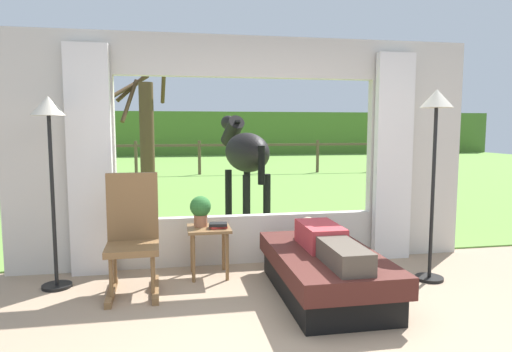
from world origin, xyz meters
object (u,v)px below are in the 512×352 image
at_px(rocking_chair, 133,234).
at_px(book_stack, 218,225).
at_px(floor_lamp_right, 436,127).
at_px(horse, 245,153).
at_px(potted_plant, 200,209).
at_px(side_table, 209,236).
at_px(reclining_person, 327,241).
at_px(pasture_tree, 146,132).
at_px(floor_lamp_left, 50,134).
at_px(recliner_sofa, 325,272).

height_order(rocking_chair, book_stack, rocking_chair).
height_order(floor_lamp_right, horse, floor_lamp_right).
height_order(potted_plant, horse, horse).
bearing_deg(floor_lamp_right, side_table, 166.56).
bearing_deg(reclining_person, pasture_tree, 106.40).
bearing_deg(floor_lamp_left, recliner_sofa, -14.88).
bearing_deg(recliner_sofa, floor_lamp_left, 165.25).
xyz_separation_m(recliner_sofa, rocking_chair, (-1.75, 0.45, 0.33)).
relative_size(book_stack, horse, 0.11).
height_order(recliner_sofa, floor_lamp_left, floor_lamp_left).
bearing_deg(book_stack, pasture_tree, 99.86).
distance_m(recliner_sofa, side_table, 1.27).
bearing_deg(horse, potted_plant, -121.33).
relative_size(side_table, horse, 0.29).
xyz_separation_m(rocking_chair, floor_lamp_right, (2.95, -0.23, 1.01)).
xyz_separation_m(potted_plant, book_stack, (0.17, -0.12, -0.15)).
relative_size(floor_lamp_left, horse, 1.01).
distance_m(reclining_person, floor_lamp_left, 2.77).
bearing_deg(side_table, floor_lamp_left, -176.83).
bearing_deg(side_table, recliner_sofa, -36.49).
height_order(floor_lamp_left, horse, floor_lamp_left).
xyz_separation_m(floor_lamp_left, floor_lamp_right, (3.70, -0.44, 0.07)).
bearing_deg(rocking_chair, horse, 58.41).
distance_m(floor_lamp_right, pasture_tree, 7.15).
distance_m(reclining_person, floor_lamp_right, 1.60).
xyz_separation_m(reclining_person, rocking_chair, (-1.75, 0.50, 0.02)).
distance_m(recliner_sofa, floor_lamp_right, 1.81).
relative_size(rocking_chair, book_stack, 5.59).
bearing_deg(rocking_chair, side_table, 19.91).
xyz_separation_m(rocking_chair, pasture_tree, (-0.20, 6.19, 0.90)).
distance_m(book_stack, floor_lamp_right, 2.39).
distance_m(reclining_person, potted_plant, 1.40).
relative_size(floor_lamp_left, floor_lamp_right, 0.96).
xyz_separation_m(side_table, floor_lamp_left, (-1.49, -0.08, 1.06)).
height_order(potted_plant, book_stack, potted_plant).
bearing_deg(rocking_chair, reclining_person, -17.74).
relative_size(side_table, floor_lamp_right, 0.27).
bearing_deg(floor_lamp_right, rocking_chair, 175.46).
relative_size(recliner_sofa, horse, 0.94).
xyz_separation_m(book_stack, horse, (0.65, 2.35, 0.61)).
relative_size(potted_plant, book_stack, 1.60).
xyz_separation_m(rocking_chair, horse, (1.48, 2.58, 0.61)).
distance_m(reclining_person, pasture_tree, 7.03).
xyz_separation_m(potted_plant, horse, (0.82, 2.23, 0.45)).
xyz_separation_m(reclining_person, horse, (-0.27, 3.08, 0.63)).
relative_size(recliner_sofa, side_table, 3.27).
bearing_deg(floor_lamp_left, rocking_chair, -15.73).
relative_size(rocking_chair, pasture_tree, 0.37).
xyz_separation_m(side_table, book_stack, (0.09, -0.06, 0.12)).
xyz_separation_m(floor_lamp_left, pasture_tree, (0.55, 5.97, -0.04)).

